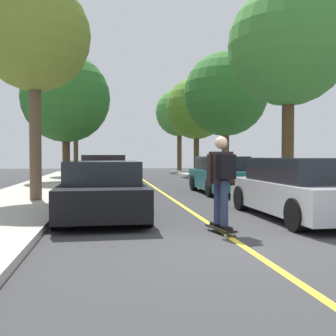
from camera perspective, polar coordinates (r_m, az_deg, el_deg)
name	(u,v)px	position (r m, az deg, el deg)	size (l,w,h in m)	color
ground	(243,246)	(6.54, 10.70, -10.95)	(80.00, 80.00, 0.00)	#353538
center_line	(190,211)	(10.34, 3.25, -6.21)	(0.12, 39.20, 0.01)	gold
parked_car_left_nearest	(103,190)	(9.34, -9.39, -3.08)	(1.99, 4.15, 1.31)	black
parked_car_left_near	(104,175)	(15.48, -9.13, -0.94)	(1.95, 4.50, 1.47)	maroon
parked_car_left_far	(105,169)	(21.97, -9.02, -0.20)	(1.95, 4.39, 1.44)	#1E5B33
parked_car_left_farthest	(106,167)	(27.71, -8.97, 0.12)	(1.95, 4.17, 1.31)	#BCAD89
parked_car_right_nearest	(300,189)	(9.56, 18.48, -2.84)	(1.97, 4.45, 1.39)	#B7B7BC
parked_car_right_near	(222,175)	(15.38, 7.76, -1.06)	(1.86, 4.08, 1.41)	#196066
street_tree_left_nearest	(34,36)	(12.69, -18.67, 17.51)	(3.23, 3.23, 6.41)	brown
street_tree_left_near	(66,98)	(21.12, -14.50, 9.67)	(4.49, 4.49, 6.48)	#4C3823
street_tree_left_far	(75,101)	(27.50, -13.17, 9.43)	(4.19, 4.19, 7.10)	#4C3823
street_tree_right_nearest	(289,46)	(15.17, 16.96, 16.46)	(4.25, 4.25, 7.32)	#4C3823
street_tree_right_near	(226,94)	(21.90, 8.29, 10.42)	(4.50, 4.50, 6.87)	brown
street_tree_right_far	(197,109)	(28.64, 4.12, 8.52)	(4.40, 4.40, 6.89)	#4C3823
street_tree_right_farthest	(179,113)	(35.27, 1.66, 7.97)	(4.21, 4.21, 7.24)	#4C3823
fire_hydrant	(277,183)	(14.34, 15.43, -2.10)	(0.20, 0.20, 0.70)	#B2140F
skateboard	(221,229)	(7.48, 7.60, -8.64)	(0.40, 0.87, 0.10)	black
skateboarder	(222,176)	(7.33, 7.77, -1.17)	(0.59, 0.70, 1.69)	black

